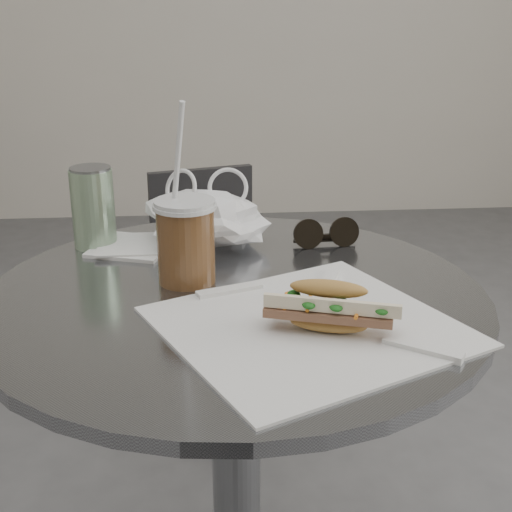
{
  "coord_description": "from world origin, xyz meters",
  "views": [
    {
      "loc": [
        -0.04,
        -0.78,
        1.17
      ],
      "look_at": [
        0.03,
        0.22,
        0.79
      ],
      "focal_mm": 50.0,
      "sensor_mm": 36.0,
      "label": 1
    }
  ],
  "objects": [
    {
      "name": "chair_far",
      "position": [
        -0.01,
        1.01,
        0.32
      ],
      "size": [
        0.38,
        0.41,
        0.7
      ],
      "rotation": [
        0.0,
        0.0,
        3.41
      ],
      "color": "#2F2F32",
      "rests_on": "ground"
    },
    {
      "name": "banh_mi",
      "position": [
        0.12,
        0.06,
        0.78
      ],
      "size": [
        0.22,
        0.14,
        0.07
      ],
      "rotation": [
        0.0,
        0.0,
        -0.3
      ],
      "color": "tan",
      "rests_on": "sandwich_paper"
    },
    {
      "name": "sunglasses",
      "position": [
        0.17,
        0.39,
        0.76
      ],
      "size": [
        0.12,
        0.04,
        0.05
      ],
      "rotation": [
        0.0,
        0.0,
        0.1
      ],
      "color": "black",
      "rests_on": "cafe_table"
    },
    {
      "name": "drink_can",
      "position": [
        -0.23,
        0.43,
        0.81
      ],
      "size": [
        0.07,
        0.07,
        0.14
      ],
      "color": "#578D52",
      "rests_on": "cafe_table"
    },
    {
      "name": "iced_coffee",
      "position": [
        -0.07,
        0.25,
        0.81
      ],
      "size": [
        0.1,
        0.1,
        0.28
      ],
      "color": "brown",
      "rests_on": "cafe_table"
    },
    {
      "name": "cafe_table",
      "position": [
        0.0,
        0.2,
        0.47
      ],
      "size": [
        0.76,
        0.76,
        0.74
      ],
      "color": "slate",
      "rests_on": "ground"
    },
    {
      "name": "plastic_bag",
      "position": [
        -0.04,
        0.4,
        0.79
      ],
      "size": [
        0.24,
        0.22,
        0.1
      ],
      "primitive_type": null,
      "rotation": [
        0.0,
        0.0,
        -0.41
      ],
      "color": "white",
      "rests_on": "cafe_table"
    },
    {
      "name": "napkin_stack",
      "position": [
        -0.17,
        0.41,
        0.74
      ],
      "size": [
        0.16,
        0.16,
        0.01
      ],
      "color": "white",
      "rests_on": "cafe_table"
    },
    {
      "name": "sandwich_paper",
      "position": [
        0.09,
        0.07,
        0.74
      ],
      "size": [
        0.48,
        0.47,
        0.0
      ],
      "primitive_type": "cube",
      "rotation": [
        0.0,
        0.0,
        0.45
      ],
      "color": "white",
      "rests_on": "cafe_table"
    }
  ]
}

